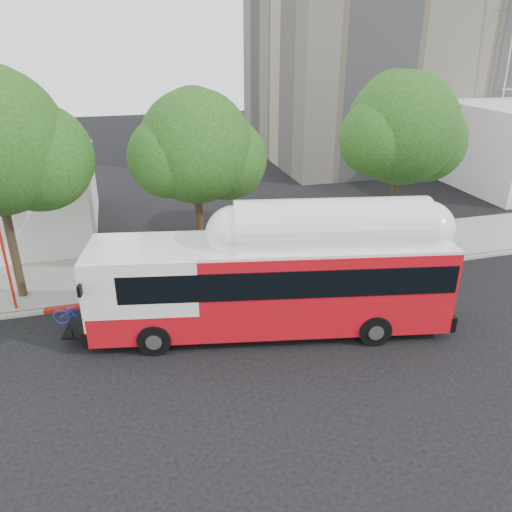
% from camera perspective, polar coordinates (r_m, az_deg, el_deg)
% --- Properties ---
extents(ground, '(120.00, 120.00, 0.00)m').
position_cam_1_polar(ground, '(19.53, -0.26, -8.92)').
color(ground, black).
rests_on(ground, ground).
extents(sidewalk, '(60.00, 5.00, 0.15)m').
position_cam_1_polar(sidewalk, '(25.06, -4.16, -0.94)').
color(sidewalk, gray).
rests_on(sidewalk, ground).
extents(curb_strip, '(60.00, 0.30, 0.15)m').
position_cam_1_polar(curb_strip, '(22.77, -2.84, -3.60)').
color(curb_strip, gray).
rests_on(curb_strip, ground).
extents(red_curb_segment, '(10.00, 0.32, 0.16)m').
position_cam_1_polar(red_curb_segment, '(22.40, -10.36, -4.48)').
color(red_curb_segment, maroon).
rests_on(red_curb_segment, ground).
extents(street_tree_left, '(6.67, 5.80, 9.74)m').
position_cam_1_polar(street_tree_left, '(22.17, -26.74, 11.08)').
color(street_tree_left, '#2D2116').
rests_on(street_tree_left, ground).
extents(street_tree_mid, '(5.75, 5.00, 8.62)m').
position_cam_1_polar(street_tree_mid, '(22.68, -5.87, 11.90)').
color(street_tree_mid, '#2D2116').
rests_on(street_tree_mid, ground).
extents(street_tree_right, '(6.21, 5.40, 9.18)m').
position_cam_1_polar(street_tree_right, '(26.03, 17.11, 13.35)').
color(street_tree_right, '#2D2116').
rests_on(street_tree_right, ground).
extents(transit_bus, '(14.53, 5.38, 4.23)m').
position_cam_1_polar(transit_bus, '(18.89, 1.96, -3.23)').
color(transit_bus, red).
rests_on(transit_bus, ground).
extents(signal_pole, '(0.12, 0.39, 4.07)m').
position_cam_1_polar(signal_pole, '(22.42, -26.57, -1.04)').
color(signal_pole, red).
rests_on(signal_pole, ground).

